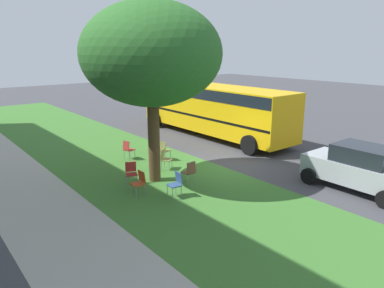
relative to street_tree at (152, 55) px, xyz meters
name	(u,v)px	position (x,y,z in m)	size (l,w,h in m)	color
ground	(227,166)	(-0.50, -3.36, -4.72)	(80.00, 80.00, 0.00)	#424247
grass_verge	(166,183)	(-0.50, -0.16, -4.71)	(48.00, 6.00, 0.01)	#3D752D
sidewalk_strip	(48,215)	(-0.50, 4.24, -4.71)	(48.00, 2.80, 0.01)	#ADA89E
street_tree	(152,55)	(0.00, 0.00, 0.00)	(5.03, 5.03, 6.60)	brown
chair_0	(190,171)	(-1.16, -0.79, -4.20)	(0.44, 0.44, 0.88)	brown
chair_1	(139,181)	(-0.93, 1.24, -4.20)	(0.42, 0.43, 0.88)	#C64C1E
chair_2	(164,149)	(1.89, -1.73, -4.20)	(0.51, 0.51, 0.88)	olive
chair_3	(131,172)	(0.13, 0.95, -4.20)	(0.55, 0.54, 0.88)	#B7332D
chair_4	(165,158)	(0.80, -1.03, -4.20)	(0.58, 0.58, 0.88)	olive
chair_5	(128,148)	(3.02, -0.53, -4.20)	(0.49, 0.50, 0.88)	#B7332D
chair_6	(176,182)	(-1.80, 0.32, -4.20)	(0.46, 0.46, 0.88)	#335184
parked_car	(359,167)	(-5.37, -5.15, -3.88)	(3.70, 1.92, 1.65)	#ADB2B7
school_bus	(213,105)	(4.04, -6.64, -2.96)	(10.40, 2.80, 2.88)	yellow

